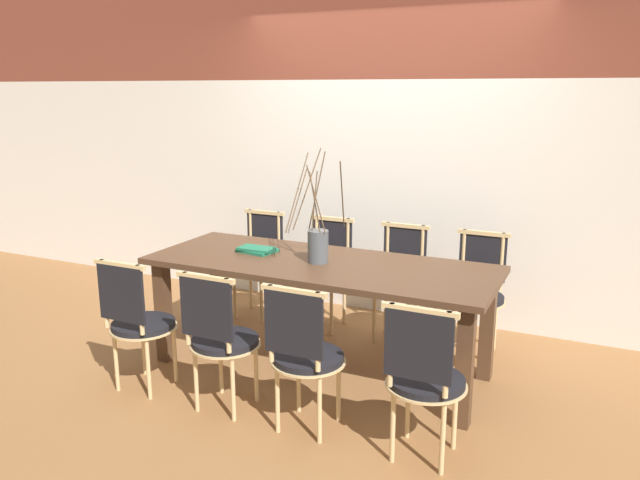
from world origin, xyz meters
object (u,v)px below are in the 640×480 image
chair_near_center (305,352)px  book_stack (257,250)px  dining_table (320,277)px  vase_centerpiece (318,244)px  chair_far_center (399,278)px

chair_near_center → book_stack: chair_near_center is taller
dining_table → book_stack: book_stack is taller
dining_table → book_stack: bearing=174.9°
chair_near_center → book_stack: bearing=133.9°
vase_centerpiece → book_stack: size_ratio=2.71×
dining_table → chair_near_center: size_ratio=2.64×
book_stack → dining_table: bearing=-5.1°
dining_table → chair_near_center: 0.83m
dining_table → vase_centerpiece: 0.23m
dining_table → vase_centerpiece: (-0.01, -0.01, 0.23)m
dining_table → chair_far_center: bearing=68.1°
chair_near_center → vase_centerpiece: (-0.28, 0.75, 0.42)m
dining_table → chair_far_center: 0.84m
chair_near_center → chair_far_center: (0.04, 1.53, 0.00)m
chair_far_center → dining_table: bearing=68.1°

